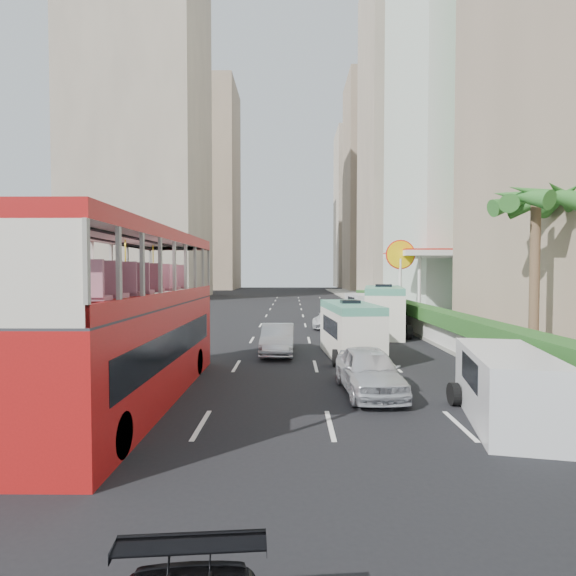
{
  "coord_description": "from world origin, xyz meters",
  "views": [
    {
      "loc": [
        -1.34,
        -12.99,
        3.79
      ],
      "look_at": [
        -1.5,
        4.0,
        3.2
      ],
      "focal_mm": 28.0,
      "sensor_mm": 36.0,
      "label": 1
    }
  ],
  "objects_px": {
    "car_silver_lane_a": "(278,354)",
    "shell_station": "(434,285)",
    "car_silver_lane_b": "(369,393)",
    "van_asset": "(331,328)",
    "panel_van_near": "(507,387)",
    "panel_van_far": "(363,306)",
    "minibus_far": "(383,310)",
    "minibus_near": "(350,331)",
    "palm_tree": "(534,283)",
    "double_decker_bus": "(132,316)"
  },
  "relations": [
    {
      "from": "car_silver_lane_a",
      "to": "shell_station",
      "type": "xyz_separation_m",
      "value": [
        12.02,
        15.26,
        2.75
      ]
    },
    {
      "from": "car_silver_lane_b",
      "to": "van_asset",
      "type": "height_order",
      "value": "car_silver_lane_b"
    },
    {
      "from": "panel_van_near",
      "to": "panel_van_far",
      "type": "relative_size",
      "value": 0.91
    },
    {
      "from": "car_silver_lane_b",
      "to": "minibus_far",
      "type": "distance_m",
      "value": 14.0
    },
    {
      "from": "shell_station",
      "to": "minibus_far",
      "type": "bearing_deg",
      "value": -124.12
    },
    {
      "from": "minibus_far",
      "to": "car_silver_lane_a",
      "type": "bearing_deg",
      "value": -122.69
    },
    {
      "from": "minibus_near",
      "to": "palm_tree",
      "type": "bearing_deg",
      "value": -28.23
    },
    {
      "from": "car_silver_lane_a",
      "to": "van_asset",
      "type": "relative_size",
      "value": 0.94
    },
    {
      "from": "car_silver_lane_b",
      "to": "panel_van_near",
      "type": "relative_size",
      "value": 0.94
    },
    {
      "from": "car_silver_lane_b",
      "to": "panel_van_near",
      "type": "distance_m",
      "value": 4.15
    },
    {
      "from": "palm_tree",
      "to": "car_silver_lane_b",
      "type": "bearing_deg",
      "value": -155.83
    },
    {
      "from": "car_silver_lane_b",
      "to": "minibus_far",
      "type": "height_order",
      "value": "minibus_far"
    },
    {
      "from": "car_silver_lane_b",
      "to": "palm_tree",
      "type": "xyz_separation_m",
      "value": [
        6.73,
        3.02,
        3.38
      ]
    },
    {
      "from": "panel_van_far",
      "to": "van_asset",
      "type": "bearing_deg",
      "value": -122.11
    },
    {
      "from": "palm_tree",
      "to": "shell_station",
      "type": "bearing_deg",
      "value": 83.4
    },
    {
      "from": "van_asset",
      "to": "shell_station",
      "type": "relative_size",
      "value": 0.55
    },
    {
      "from": "minibus_near",
      "to": "palm_tree",
      "type": "relative_size",
      "value": 0.86
    },
    {
      "from": "panel_van_near",
      "to": "shell_station",
      "type": "xyz_separation_m",
      "value": [
        5.92,
        24.73,
        1.85
      ]
    },
    {
      "from": "double_decker_bus",
      "to": "minibus_far",
      "type": "relative_size",
      "value": 1.68
    },
    {
      "from": "minibus_near",
      "to": "panel_van_near",
      "type": "bearing_deg",
      "value": -76.51
    },
    {
      "from": "car_silver_lane_b",
      "to": "shell_station",
      "type": "distance_m",
      "value": 23.92
    },
    {
      "from": "double_decker_bus",
      "to": "minibus_far",
      "type": "height_order",
      "value": "double_decker_bus"
    },
    {
      "from": "minibus_far",
      "to": "shell_station",
      "type": "height_order",
      "value": "shell_station"
    },
    {
      "from": "panel_van_near",
      "to": "car_silver_lane_b",
      "type": "bearing_deg",
      "value": 149.73
    },
    {
      "from": "car_silver_lane_b",
      "to": "van_asset",
      "type": "relative_size",
      "value": 0.95
    },
    {
      "from": "minibus_near",
      "to": "shell_station",
      "type": "xyz_separation_m",
      "value": [
        8.77,
        16.17,
        1.53
      ]
    },
    {
      "from": "panel_van_far",
      "to": "shell_station",
      "type": "bearing_deg",
      "value": -14.16
    },
    {
      "from": "minibus_near",
      "to": "panel_van_near",
      "type": "distance_m",
      "value": 9.02
    },
    {
      "from": "minibus_far",
      "to": "panel_van_near",
      "type": "height_order",
      "value": "minibus_far"
    },
    {
      "from": "minibus_near",
      "to": "panel_van_near",
      "type": "xyz_separation_m",
      "value": [
        2.85,
        -8.55,
        -0.32
      ]
    },
    {
      "from": "panel_van_far",
      "to": "minibus_far",
      "type": "bearing_deg",
      "value": -96.67
    },
    {
      "from": "minibus_far",
      "to": "palm_tree",
      "type": "distance_m",
      "value": 11.28
    },
    {
      "from": "double_decker_bus",
      "to": "palm_tree",
      "type": "bearing_deg",
      "value": 16.16
    },
    {
      "from": "van_asset",
      "to": "panel_van_far",
      "type": "xyz_separation_m",
      "value": [
        3.17,
        6.28,
        0.99
      ]
    },
    {
      "from": "minibus_far",
      "to": "van_asset",
      "type": "bearing_deg",
      "value": 144.21
    },
    {
      "from": "van_asset",
      "to": "panel_van_far",
      "type": "relative_size",
      "value": 0.89
    },
    {
      "from": "panel_van_near",
      "to": "shell_station",
      "type": "bearing_deg",
      "value": 88.17
    },
    {
      "from": "van_asset",
      "to": "minibus_near",
      "type": "distance_m",
      "value": 10.82
    },
    {
      "from": "car_silver_lane_b",
      "to": "palm_tree",
      "type": "bearing_deg",
      "value": 20.95
    },
    {
      "from": "palm_tree",
      "to": "minibus_near",
      "type": "bearing_deg",
      "value": 156.73
    },
    {
      "from": "minibus_near",
      "to": "palm_tree",
      "type": "xyz_separation_m",
      "value": [
        6.57,
        -2.83,
        2.16
      ]
    },
    {
      "from": "car_silver_lane_b",
      "to": "panel_van_near",
      "type": "bearing_deg",
      "value": -45.11
    },
    {
      "from": "double_decker_bus",
      "to": "panel_van_near",
      "type": "height_order",
      "value": "double_decker_bus"
    },
    {
      "from": "panel_van_far",
      "to": "shell_station",
      "type": "distance_m",
      "value": 5.85
    },
    {
      "from": "car_silver_lane_b",
      "to": "shell_station",
      "type": "xyz_separation_m",
      "value": [
        8.93,
        22.02,
        2.75
      ]
    },
    {
      "from": "car_silver_lane_b",
      "to": "panel_van_far",
      "type": "xyz_separation_m",
      "value": [
        3.42,
        22.88,
        0.99
      ]
    },
    {
      "from": "car_silver_lane_a",
      "to": "car_silver_lane_b",
      "type": "height_order",
      "value": "car_silver_lane_b"
    },
    {
      "from": "car_silver_lane_a",
      "to": "palm_tree",
      "type": "relative_size",
      "value": 0.65
    },
    {
      "from": "van_asset",
      "to": "minibus_near",
      "type": "xyz_separation_m",
      "value": [
        -0.08,
        -10.75,
        1.22
      ]
    },
    {
      "from": "double_decker_bus",
      "to": "panel_van_near",
      "type": "distance_m",
      "value": 10.36
    }
  ]
}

